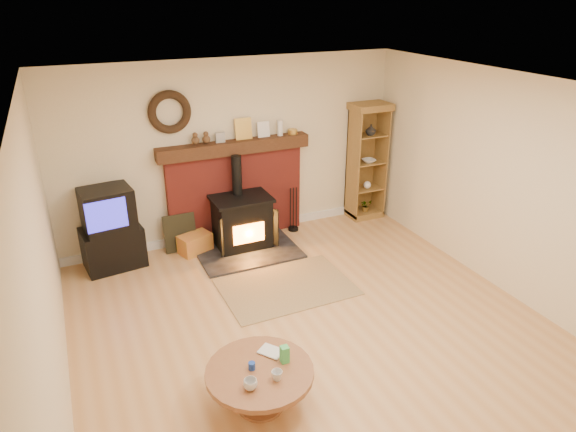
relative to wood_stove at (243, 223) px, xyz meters
name	(u,v)px	position (x,y,z in m)	size (l,w,h in m)	color
ground	(319,334)	(0.05, -2.28, -0.37)	(5.50, 5.50, 0.00)	tan
room_shell	(317,183)	(0.03, -2.18, 1.34)	(5.02, 5.52, 2.61)	beige
chimney_breast	(236,186)	(0.05, 0.39, 0.43)	(2.20, 0.22, 1.78)	maroon
wood_stove	(243,223)	(0.00, 0.00, 0.00)	(1.40, 1.00, 1.32)	black
area_rug	(287,287)	(0.12, -1.27, -0.37)	(1.60, 1.10, 0.01)	brown
tv_unit	(111,230)	(-1.76, 0.19, 0.15)	(0.81, 0.61, 1.10)	black
curio_cabinet	(366,161)	(2.19, 0.28, 0.55)	(0.59, 0.43, 1.85)	brown
firelog_box	(195,243)	(-0.67, 0.12, -0.24)	(0.44, 0.27, 0.27)	yellow
leaning_painting	(180,233)	(-0.84, 0.27, -0.10)	(0.45, 0.03, 0.54)	black
fire_tools	(293,222)	(0.90, 0.22, -0.24)	(0.16, 0.16, 0.70)	black
coffee_table	(260,377)	(-0.90, -3.00, -0.04)	(0.95, 0.95, 0.56)	brown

